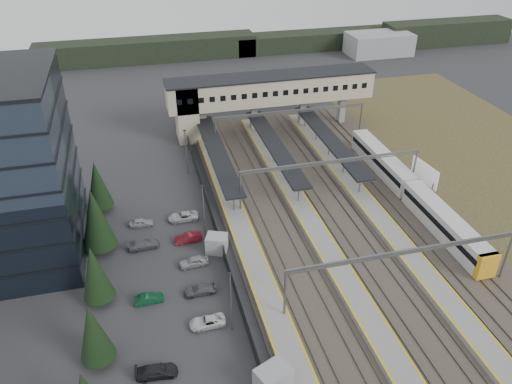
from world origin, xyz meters
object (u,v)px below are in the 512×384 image
object	(u,v)px
relay_cabin_far	(217,244)
footbridge	(257,93)
train	(411,191)
relay_cabin_near	(273,379)
billboard	(424,174)

from	to	relation	value
relay_cabin_far	footbridge	bearing A→B (deg)	67.70
train	relay_cabin_far	bearing A→B (deg)	-171.31
relay_cabin_far	footbridge	world-z (taller)	footbridge
footbridge	train	size ratio (longest dim) A/B	1.07
relay_cabin_near	billboard	xyz separation A→B (m)	(32.67, 28.86, 2.28)
relay_cabin_near	footbridge	world-z (taller)	footbridge
relay_cabin_near	train	distance (m)	40.29
footbridge	billboard	distance (m)	35.53
footbridge	train	world-z (taller)	footbridge
train	billboard	distance (m)	3.78
relay_cabin_near	train	world-z (taller)	train
relay_cabin_near	train	size ratio (longest dim) A/B	0.10
relay_cabin_near	relay_cabin_far	size ratio (longest dim) A/B	1.18
footbridge	train	xyz separation A→B (m)	(16.30, -31.23, -5.98)
billboard	relay_cabin_far	bearing A→B (deg)	-169.31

